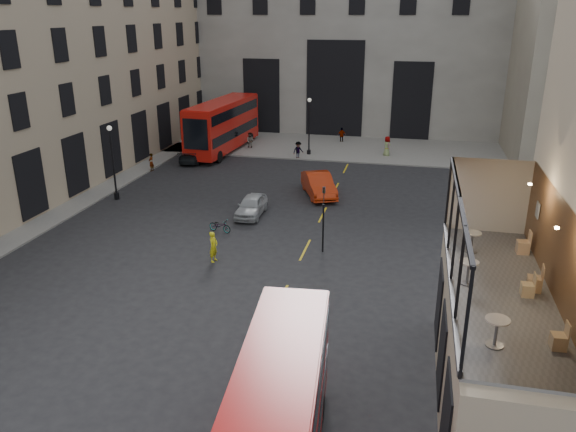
% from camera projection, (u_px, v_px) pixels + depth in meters
% --- Properties ---
extents(ground, '(140.00, 140.00, 0.00)m').
position_uv_depth(ground, '(295.00, 383.00, 20.34)').
color(ground, black).
rests_on(ground, ground).
extents(host_frontage, '(3.00, 11.00, 4.50)m').
position_uv_depth(host_frontage, '(491.00, 353.00, 18.21)').
color(host_frontage, tan).
rests_on(host_frontage, ground).
extents(cafe_floor, '(3.00, 10.00, 0.10)m').
position_uv_depth(cafe_floor, '(500.00, 290.00, 17.43)').
color(cafe_floor, slate).
rests_on(cafe_floor, host_frontage).
extents(gateway, '(35.00, 10.60, 18.00)m').
position_uv_depth(gateway, '(342.00, 44.00, 62.13)').
color(gateway, '#A09D95').
rests_on(gateway, ground).
extents(pavement_far, '(40.00, 12.00, 0.12)m').
position_uv_depth(pavement_far, '(316.00, 145.00, 56.38)').
color(pavement_far, slate).
rests_on(pavement_far, ground).
extents(traffic_light_near, '(0.16, 0.20, 3.80)m').
position_uv_depth(traffic_light_near, '(323.00, 211.00, 30.71)').
color(traffic_light_near, black).
rests_on(traffic_light_near, ground).
extents(traffic_light_far, '(0.16, 0.20, 3.80)m').
position_uv_depth(traffic_light_far, '(193.00, 139.00, 48.29)').
color(traffic_light_far, black).
rests_on(traffic_light_far, ground).
extents(street_lamp_a, '(0.36, 0.36, 5.33)m').
position_uv_depth(street_lamp_a, '(114.00, 167.00, 39.56)').
color(street_lamp_a, black).
rests_on(street_lamp_a, ground).
extents(street_lamp_b, '(0.36, 0.36, 5.33)m').
position_uv_depth(street_lamp_b, '(309.00, 130.00, 51.92)').
color(street_lamp_b, black).
rests_on(street_lamp_b, ground).
extents(bus_near, '(3.15, 10.00, 3.92)m').
position_uv_depth(bus_near, '(275.00, 429.00, 14.98)').
color(bus_near, '#B60D0C').
rests_on(bus_near, ground).
extents(bus_far, '(3.53, 12.26, 4.83)m').
position_uv_depth(bus_far, '(223.00, 123.00, 53.31)').
color(bus_far, red).
rests_on(bus_far, ground).
extents(car_a, '(1.66, 3.93, 1.33)m').
position_uv_depth(car_a, '(251.00, 206.00, 36.96)').
color(car_a, '#A2A6AA').
rests_on(car_a, ground).
extents(car_b, '(3.54, 5.30, 1.65)m').
position_uv_depth(car_b, '(319.00, 185.00, 40.91)').
color(car_b, '#B0280A').
rests_on(car_b, ground).
extents(car_c, '(2.30, 4.75, 1.33)m').
position_uv_depth(car_c, '(194.00, 154.00, 50.36)').
color(car_c, black).
rests_on(car_c, ground).
extents(bicycle, '(1.60, 0.88, 0.80)m').
position_uv_depth(bicycle, '(220.00, 226.00, 34.25)').
color(bicycle, gray).
rests_on(bicycle, ground).
extents(cyclist, '(0.50, 0.68, 1.70)m').
position_uv_depth(cyclist, '(214.00, 247.00, 30.04)').
color(cyclist, yellow).
rests_on(cyclist, ground).
extents(pedestrian_a, '(0.85, 0.69, 1.65)m').
position_uv_depth(pedestrian_a, '(250.00, 141.00, 54.77)').
color(pedestrian_a, gray).
rests_on(pedestrian_a, ground).
extents(pedestrian_b, '(1.18, 1.18, 1.64)m').
position_uv_depth(pedestrian_b, '(298.00, 150.00, 51.04)').
color(pedestrian_b, gray).
rests_on(pedestrian_b, ground).
extents(pedestrian_c, '(0.98, 0.64, 1.55)m').
position_uv_depth(pedestrian_c, '(342.00, 135.00, 57.49)').
color(pedestrian_c, gray).
rests_on(pedestrian_c, ground).
extents(pedestrian_d, '(0.99, 1.11, 1.90)m').
position_uv_depth(pedestrian_d, '(387.00, 147.00, 51.94)').
color(pedestrian_d, gray).
rests_on(pedestrian_d, ground).
extents(pedestrian_e, '(0.42, 0.59, 1.52)m').
position_uv_depth(pedestrian_e, '(151.00, 162.00, 47.26)').
color(pedestrian_e, gray).
rests_on(pedestrian_e, ground).
extents(cafe_table_near, '(0.63, 0.63, 0.78)m').
position_uv_depth(cafe_table_near, '(497.00, 328.00, 14.25)').
color(cafe_table_near, silver).
rests_on(cafe_table_near, cafe_floor).
extents(cafe_table_mid, '(0.61, 0.61, 0.77)m').
position_uv_depth(cafe_table_mid, '(468.00, 269.00, 17.57)').
color(cafe_table_mid, silver).
rests_on(cafe_table_mid, cafe_floor).
extents(cafe_table_far, '(0.60, 0.60, 0.75)m').
position_uv_depth(cafe_table_far, '(472.00, 239.00, 19.91)').
color(cafe_table_far, beige).
rests_on(cafe_table_far, cafe_floor).
extents(cafe_chair_a, '(0.39, 0.39, 0.75)m').
position_uv_depth(cafe_chair_a, '(559.00, 341.00, 14.24)').
color(cafe_chair_a, tan).
rests_on(cafe_chair_a, cafe_floor).
extents(cafe_chair_b, '(0.38, 0.38, 0.75)m').
position_uv_depth(cafe_chair_b, '(528.00, 289.00, 16.89)').
color(cafe_chair_b, '#D7B47C').
rests_on(cafe_chair_b, cafe_floor).
extents(cafe_chair_c, '(0.46, 0.46, 0.86)m').
position_uv_depth(cafe_chair_c, '(535.00, 283.00, 17.20)').
color(cafe_chair_c, tan).
rests_on(cafe_chair_c, cafe_floor).
extents(cafe_chair_d, '(0.43, 0.43, 0.85)m').
position_uv_depth(cafe_chair_d, '(523.00, 246.00, 19.89)').
color(cafe_chair_d, '#DBAD7E').
rests_on(cafe_chair_d, cafe_floor).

